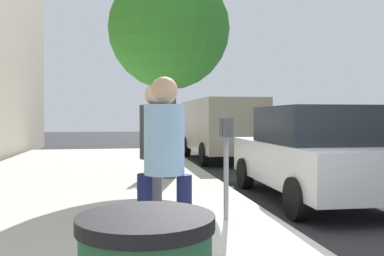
{
  "coord_description": "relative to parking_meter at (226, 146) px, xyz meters",
  "views": [
    {
      "loc": [
        -4.78,
        2.17,
        1.57
      ],
      "look_at": [
        1.44,
        1.12,
        1.4
      ],
      "focal_mm": 38.75,
      "sensor_mm": 36.0,
      "label": 1
    }
  ],
  "objects": [
    {
      "name": "ground_plane",
      "position": [
        -0.78,
        -0.75,
        -1.17
      ],
      "size": [
        80.0,
        80.0,
        0.0
      ],
      "primitive_type": "plane",
      "color": "#232326",
      "rests_on": "ground"
    },
    {
      "name": "sidewalk_slab",
      "position": [
        -0.78,
        2.25,
        -1.09
      ],
      "size": [
        28.0,
        6.0,
        0.15
      ],
      "primitive_type": "cube",
      "color": "#B7B2A8",
      "rests_on": "ground_plane"
    },
    {
      "name": "parking_meter",
      "position": [
        0.0,
        0.0,
        0.0
      ],
      "size": [
        0.36,
        0.12,
        1.41
      ],
      "color": "gray",
      "rests_on": "sidewalk_slab"
    },
    {
      "name": "pedestrian_at_meter",
      "position": [
        -0.17,
        1.0,
        0.09
      ],
      "size": [
        0.55,
        0.4,
        1.85
      ],
      "rotation": [
        0.0,
        0.0,
        -1.6
      ],
      "color": "#47474C",
      "rests_on": "sidewalk_slab"
    },
    {
      "name": "pedestrian_bystander",
      "position": [
        -1.54,
        1.02,
        0.06
      ],
      "size": [
        0.4,
        0.53,
        1.81
      ],
      "rotation": [
        0.0,
        0.0,
        -0.32
      ],
      "color": "#191E4C",
      "rests_on": "sidewalk_slab"
    },
    {
      "name": "parked_sedan_near",
      "position": [
        1.7,
        -2.09,
        -0.27
      ],
      "size": [
        4.43,
        2.03,
        1.77
      ],
      "color": "silver",
      "rests_on": "ground_plane"
    },
    {
      "name": "parked_van_far",
      "position": [
        9.07,
        -2.1,
        0.09
      ],
      "size": [
        5.22,
        2.16,
        2.18
      ],
      "color": "gray",
      "rests_on": "ground_plane"
    },
    {
      "name": "street_tree",
      "position": [
        4.03,
        0.34,
        2.42
      ],
      "size": [
        2.8,
        2.8,
        4.86
      ],
      "color": "brown",
      "rests_on": "sidewalk_slab"
    },
    {
      "name": "traffic_signal",
      "position": [
        7.59,
        -0.18,
        1.41
      ],
      "size": [
        0.24,
        0.44,
        3.6
      ],
      "color": "black",
      "rests_on": "sidewalk_slab"
    }
  ]
}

